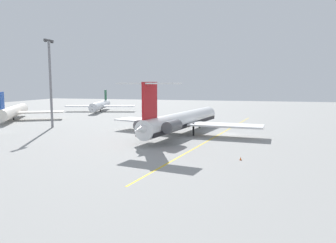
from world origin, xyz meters
The scene contains 9 objects.
ground centered at (0.00, 0.00, 0.00)m, with size 316.47×316.47×0.00m, color gray.
main_jetliner centered at (-4.36, 11.45, 3.66)m, with size 45.84×40.81×13.43m.
airliner_mid_left centered at (13.24, 76.83, 3.07)m, with size 32.44×32.86×10.43m.
airliner_mid_right centered at (51.43, 61.98, 2.86)m, with size 32.19×32.15×9.72m.
ground_crew_near_nose centered at (19.58, 29.23, 1.13)m, with size 0.45×0.29×1.78m.
ground_crew_near_tail centered at (25.45, 30.88, 1.08)m, with size 0.37×0.27×1.70m.
safety_cone_nose centered at (-28.37, -4.30, 0.28)m, with size 0.40×0.40×0.55m, color #EA590F.
taxiway_centreline centered at (-3.09, 2.19, 0.00)m, with size 88.26×0.36×0.01m, color gold.
light_mast centered at (-0.72, 51.57, 14.07)m, with size 4.00×0.70×25.71m.
Camera 1 is at (-83.53, -5.74, 13.21)m, focal length 34.16 mm.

